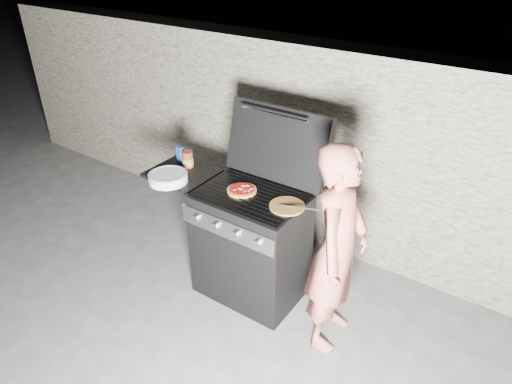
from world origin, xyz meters
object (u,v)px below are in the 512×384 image
Objects in this scene: gas_grill at (225,234)px; pizza_topped at (242,190)px; sauce_jar at (188,159)px; person at (338,250)px.

gas_grill is 6.11× the size of pizza_topped.
pizza_topped is 1.61× the size of sauce_jar.
sauce_jar reaches higher than gas_grill.
pizza_topped is (0.17, 0.01, 0.47)m from gas_grill.
gas_grill is 0.50m from pizza_topped.
gas_grill is 1.03m from person.
sauce_jar is at bearing 171.56° from pizza_topped.
person is at bearing -6.11° from sauce_jar.
person is at bearing -4.38° from pizza_topped.
pizza_topped is 0.61m from sauce_jar.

